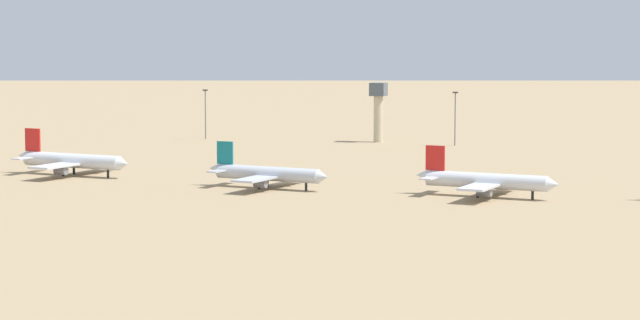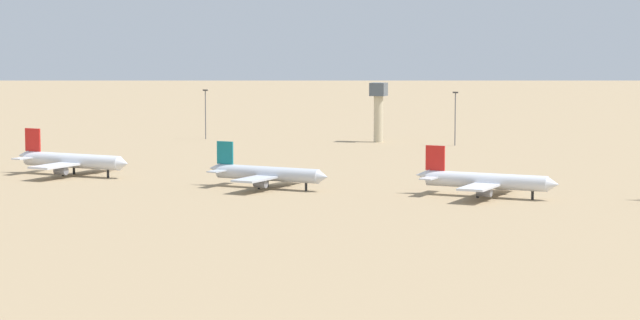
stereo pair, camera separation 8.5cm
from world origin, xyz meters
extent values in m
plane|color=#9E8460|center=(0.00, 0.00, 0.00)|extent=(4000.00, 4000.00, 0.00)
pyramid|color=slate|center=(-483.74, 1061.68, 48.12)|extent=(366.27, 242.57, 96.23)
pyramid|color=slate|center=(-21.57, 1093.96, 30.57)|extent=(322.31, 278.35, 61.13)
cylinder|color=silver|center=(-56.65, -2.81, 3.95)|extent=(30.33, 7.89, 3.76)
cone|color=silver|center=(-40.43, -5.07, 3.95)|extent=(3.29, 3.93, 3.57)
cone|color=silver|center=(-72.86, -0.55, 4.52)|extent=(4.17, 3.69, 3.20)
cube|color=red|center=(-69.69, -0.99, 8.89)|extent=(4.91, 1.14, 6.11)
cube|color=silver|center=(-69.17, 2.74, 4.33)|extent=(3.87, 6.75, 0.34)
cube|color=silver|center=(-70.21, -4.72, 4.33)|extent=(3.87, 6.75, 0.34)
cube|color=silver|center=(-55.71, -2.94, 3.39)|extent=(10.50, 30.70, 0.53)
cylinder|color=slate|center=(-53.81, 3.92, 2.07)|extent=(3.64, 2.52, 2.07)
cylinder|color=slate|center=(-55.76, -10.06, 2.07)|extent=(3.64, 2.52, 2.07)
cylinder|color=black|center=(-45.32, -4.39, 1.03)|extent=(0.66, 0.66, 2.07)
cylinder|color=black|center=(-57.73, -0.38, 1.03)|extent=(0.66, 0.66, 2.07)
cylinder|color=black|center=(-58.36, -4.85, 1.03)|extent=(0.66, 0.66, 2.07)
cylinder|color=silver|center=(1.79, -11.13, 3.60)|extent=(27.62, 7.16, 3.43)
cone|color=silver|center=(16.55, -13.18, 3.60)|extent=(2.99, 3.58, 3.26)
cone|color=silver|center=(-12.97, -9.08, 4.11)|extent=(3.79, 3.36, 2.91)
cube|color=#14727A|center=(-10.09, -9.48, 8.10)|extent=(4.47, 1.04, 5.57)
cube|color=silver|center=(-9.62, -6.09, 3.94)|extent=(3.52, 6.15, 0.31)
cube|color=silver|center=(-10.56, -12.87, 3.94)|extent=(3.52, 6.15, 0.31)
cube|color=silver|center=(2.64, -11.25, 3.08)|extent=(9.54, 27.95, 0.48)
cylinder|color=slate|center=(4.37, -5.00, 1.88)|extent=(3.31, 2.29, 1.88)
cylinder|color=slate|center=(2.60, -17.73, 1.88)|extent=(3.31, 2.29, 1.88)
cylinder|color=black|center=(12.11, -12.56, 0.94)|extent=(0.60, 0.60, 1.88)
cylinder|color=black|center=(0.80, -8.92, 0.94)|extent=(0.60, 0.60, 1.88)
cylinder|color=black|center=(0.23, -12.99, 0.94)|extent=(0.60, 0.60, 1.88)
cylinder|color=silver|center=(54.61, -9.38, 3.73)|extent=(28.66, 6.73, 3.55)
cone|color=silver|center=(69.97, -11.12, 3.73)|extent=(3.03, 3.66, 3.38)
cone|color=silver|center=(39.24, -7.64, 4.27)|extent=(3.87, 3.40, 3.02)
cube|color=red|center=(42.24, -7.98, 8.40)|extent=(4.64, 0.96, 5.78)
cube|color=silver|center=(42.65, -4.45, 4.09)|extent=(3.51, 6.32, 0.32)
cube|color=silver|center=(41.84, -11.51, 4.09)|extent=(3.51, 6.32, 0.32)
cube|color=silver|center=(55.49, -9.48, 3.20)|extent=(9.21, 28.94, 0.50)
cylinder|color=slate|center=(57.12, -2.96, 1.96)|extent=(3.40, 2.30, 1.96)
cylinder|color=slate|center=(55.62, -16.20, 1.96)|extent=(3.40, 2.30, 1.96)
cylinder|color=black|center=(65.35, -10.60, 0.98)|extent=(0.62, 0.62, 1.96)
cylinder|color=black|center=(53.52, -7.11, 0.98)|extent=(0.62, 0.62, 1.96)
cylinder|color=black|center=(53.04, -11.35, 0.98)|extent=(0.62, 0.62, 1.96)
cylinder|color=#C6B793|center=(-11.11, 122.04, 7.93)|extent=(3.20, 3.20, 15.87)
cube|color=#4C5660|center=(-11.11, 122.04, 18.11)|extent=(5.20, 5.20, 4.48)
cylinder|color=#59595E|center=(-72.23, 113.63, 8.50)|extent=(0.36, 0.36, 17.00)
cube|color=#333333|center=(-72.23, 113.63, 17.25)|extent=(1.80, 0.50, 0.50)
cylinder|color=#59595E|center=(16.74, 118.00, 8.70)|extent=(0.36, 0.36, 17.39)
cube|color=#333333|center=(16.74, 118.00, 17.64)|extent=(1.80, 0.50, 0.50)
camera|label=1|loc=(113.79, -288.32, 36.89)|focal=70.45mm
camera|label=2|loc=(113.87, -288.29, 36.89)|focal=70.45mm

